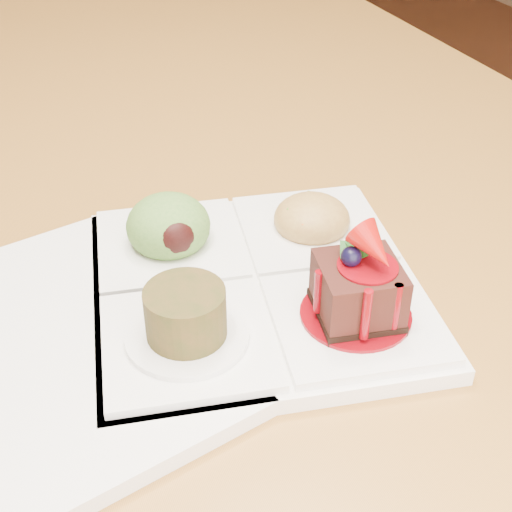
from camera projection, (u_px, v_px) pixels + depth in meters
name	position (u px, v px, depth m)	size (l,w,h in m)	color
dining_table	(97.00, 203.00, 0.75)	(1.00, 1.80, 0.75)	#A26729
sampler_plate	(253.00, 273.00, 0.50)	(0.26, 0.26, 0.09)	white
second_plate	(2.00, 369.00, 0.44)	(0.25, 0.25, 0.01)	white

